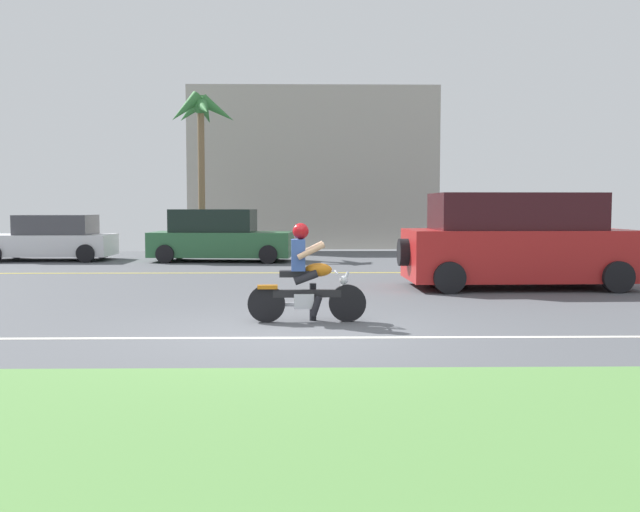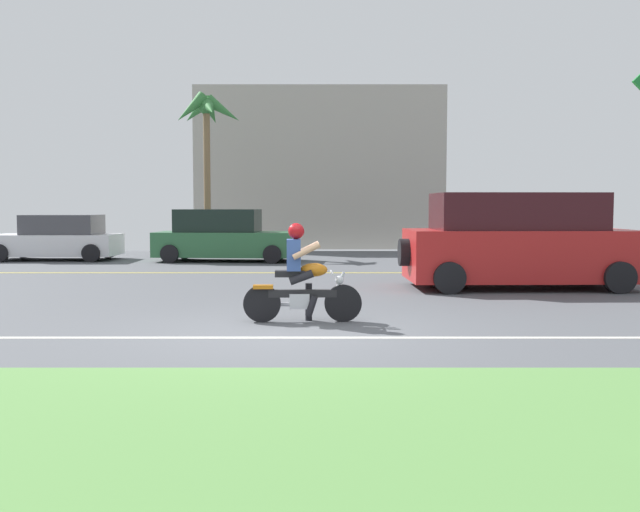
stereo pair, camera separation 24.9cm
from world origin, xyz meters
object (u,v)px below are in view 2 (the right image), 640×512
at_px(motorcyclist, 303,280).
at_px(palm_tree_0, 207,120).
at_px(suv_nearby, 519,242).
at_px(parked_car_1, 225,237).
at_px(parked_car_0, 59,239).

height_order(motorcyclist, palm_tree_0, palm_tree_0).
bearing_deg(motorcyclist, suv_nearby, 44.81).
xyz_separation_m(parked_car_1, palm_tree_0, (-0.95, 2.77, 3.98)).
bearing_deg(palm_tree_0, parked_car_1, -71.03).
relative_size(parked_car_0, parked_car_1, 0.88).
bearing_deg(parked_car_0, palm_tree_0, 27.32).
height_order(motorcyclist, parked_car_0, motorcyclist).
xyz_separation_m(suv_nearby, parked_car_1, (-7.21, 7.40, -0.21)).
xyz_separation_m(motorcyclist, parked_car_1, (-2.75, 11.83, 0.13)).
bearing_deg(parked_car_1, motorcyclist, -76.91).
bearing_deg(motorcyclist, palm_tree_0, 104.23).
xyz_separation_m(motorcyclist, suv_nearby, (4.46, 4.43, 0.35)).
distance_m(parked_car_0, parked_car_1, 5.43).
bearing_deg(motorcyclist, parked_car_0, 123.55).
height_order(parked_car_0, parked_car_1, parked_car_1).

